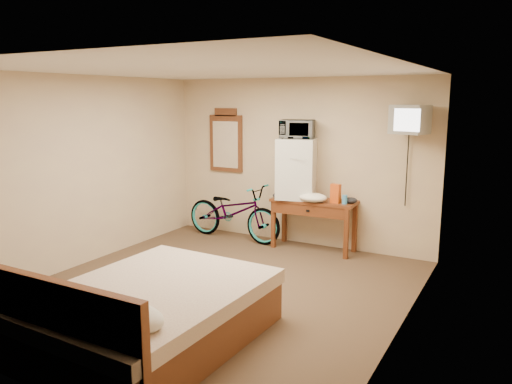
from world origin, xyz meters
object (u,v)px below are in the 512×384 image
mini_fridge (297,169)px  wall_mirror (226,141)px  microwave (297,129)px  bicycle (234,212)px  blue_cup (345,199)px  crt_television (410,120)px  bed (147,314)px  desk (313,209)px

mini_fridge → wall_mirror: bearing=170.1°
microwave → bicycle: microwave is taller
mini_fridge → bicycle: 1.27m
mini_fridge → wall_mirror: size_ratio=0.86×
blue_cup → crt_television: 1.38m
crt_television → wall_mirror: size_ratio=0.59×
mini_fridge → bicycle: bearing=-175.2°
mini_fridge → microwave: bearing=56.2°
microwave → bicycle: (-1.03, -0.09, -1.31)m
mini_fridge → bicycle: size_ratio=0.52×
wall_mirror → bicycle: wall_mirror is taller
mini_fridge → wall_mirror: 1.42m
microwave → crt_television: size_ratio=0.79×
bed → bicycle: bearing=108.4°
desk → bicycle: (-1.32, -0.05, -0.17)m
crt_television → bed: 4.06m
blue_cup → mini_fridge: bearing=175.3°
wall_mirror → bicycle: (0.33, -0.32, -1.07)m
blue_cup → bed: (-0.69, -3.34, -0.52)m
crt_television → microwave: bearing=179.5°
blue_cup → crt_television: (0.82, 0.05, 1.12)m
crt_television → bed: size_ratio=0.28×
desk → blue_cup: bearing=-3.6°
wall_mirror → bed: 4.10m
microwave → bicycle: bearing=170.4°
desk → microwave: 1.18m
mini_fridge → blue_cup: 0.86m
microwave → blue_cup: (0.77, -0.06, -0.95)m
blue_cup → crt_television: size_ratio=0.21×
mini_fridge → wall_mirror: wall_mirror is taller
desk → blue_cup: 0.52m
blue_cup → bed: bearing=-101.7°
desk → mini_fridge: size_ratio=1.42×
desk → microwave: (-0.28, 0.03, 1.14)m
desk → crt_television: size_ratio=2.05×
crt_television → wall_mirror: bearing=175.1°
microwave → crt_television: crt_television is taller
mini_fridge → crt_television: crt_television is taller
mini_fridge → bed: bearing=-88.8°
mini_fridge → crt_television: 1.75m
crt_television → bed: bearing=-114.0°
desk → bed: size_ratio=0.57×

